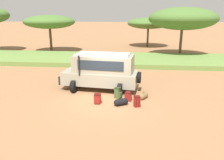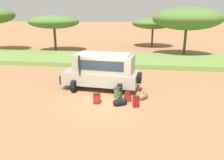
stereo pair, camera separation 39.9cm
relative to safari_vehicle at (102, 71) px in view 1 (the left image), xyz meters
The scene contains 12 objects.
ground_plane 2.57m from the safari_vehicle, 74.12° to the right, with size 320.00×320.00×0.00m, color #936642.
grass_bank 9.55m from the safari_vehicle, 86.34° to the left, with size 120.00×7.00×0.44m.
safari_vehicle is the anchor object (origin of this frame).
backpack_beside_front_wheel 2.69m from the safari_vehicle, 87.40° to the right, with size 0.40×0.39×0.58m.
backpack_cluster_center 2.84m from the safari_vehicle, 46.25° to the right, with size 0.43×0.38×0.55m.
backpack_near_rear_wheel 3.70m from the safari_vehicle, 49.24° to the right, with size 0.39×0.42×0.62m.
backpack_outermost 2.15m from the safari_vehicle, 51.30° to the right, with size 0.48×0.45×0.66m.
duffel_bag_low_black_case 3.30m from the safari_vehicle, 28.34° to the right, with size 0.59×0.74×0.45m.
duffel_bag_soft_canvas 3.18m from the safari_vehicle, 60.84° to the right, with size 0.79×0.61×0.48m.
acacia_tree_left_mid 17.53m from the safari_vehicle, 121.68° to the left, with size 6.74×5.92×4.87m.
acacia_tree_centre_back 21.89m from the safari_vehicle, 78.99° to the left, with size 6.48×6.22×4.50m.
acacia_tree_right_mid 15.21m from the safari_vehicle, 59.52° to the left, with size 7.82×6.96×5.73m.
Camera 1 is at (1.50, -11.73, 4.82)m, focal length 35.00 mm.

